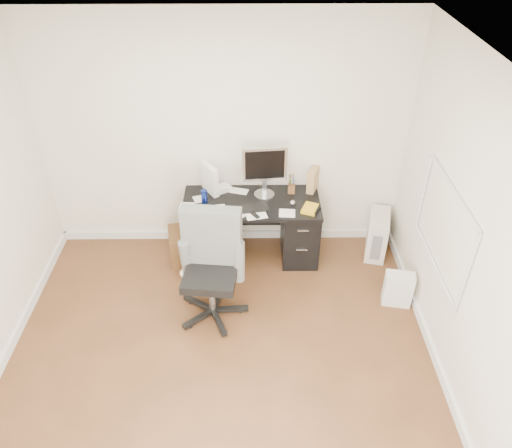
{
  "coord_description": "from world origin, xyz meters",
  "views": [
    {
      "loc": [
        0.3,
        -2.9,
        3.75
      ],
      "look_at": [
        0.35,
        1.2,
        0.77
      ],
      "focal_mm": 35.0,
      "sensor_mm": 36.0,
      "label": 1
    }
  ],
  "objects_px": {
    "office_chair": "(210,270)",
    "wicker_basket": "(187,245)",
    "lcd_monitor": "(264,172)",
    "desk": "(252,227)",
    "pc_tower": "(377,234)",
    "keyboard": "(246,209)"
  },
  "relations": [
    {
      "from": "desk",
      "to": "wicker_basket",
      "type": "height_order",
      "value": "desk"
    },
    {
      "from": "lcd_monitor",
      "to": "wicker_basket",
      "type": "xyz_separation_m",
      "value": [
        -0.89,
        -0.17,
        -0.86
      ]
    },
    {
      "from": "pc_tower",
      "to": "wicker_basket",
      "type": "xyz_separation_m",
      "value": [
        -2.21,
        -0.1,
        -0.06
      ]
    },
    {
      "from": "wicker_basket",
      "to": "pc_tower",
      "type": "bearing_deg",
      "value": 2.56
    },
    {
      "from": "desk",
      "to": "office_chair",
      "type": "xyz_separation_m",
      "value": [
        -0.4,
        -0.94,
        0.18
      ]
    },
    {
      "from": "desk",
      "to": "lcd_monitor",
      "type": "height_order",
      "value": "lcd_monitor"
    },
    {
      "from": "office_chair",
      "to": "desk",
      "type": "bearing_deg",
      "value": 73.23
    },
    {
      "from": "lcd_monitor",
      "to": "office_chair",
      "type": "relative_size",
      "value": 0.52
    },
    {
      "from": "keyboard",
      "to": "wicker_basket",
      "type": "height_order",
      "value": "keyboard"
    },
    {
      "from": "desk",
      "to": "pc_tower",
      "type": "relative_size",
      "value": 2.99
    },
    {
      "from": "pc_tower",
      "to": "wicker_basket",
      "type": "relative_size",
      "value": 1.31
    },
    {
      "from": "lcd_monitor",
      "to": "keyboard",
      "type": "xyz_separation_m",
      "value": [
        -0.2,
        -0.28,
        -0.29
      ]
    },
    {
      "from": "lcd_monitor",
      "to": "office_chair",
      "type": "xyz_separation_m",
      "value": [
        -0.54,
        -1.06,
        -0.47
      ]
    },
    {
      "from": "lcd_monitor",
      "to": "wicker_basket",
      "type": "distance_m",
      "value": 1.25
    },
    {
      "from": "office_chair",
      "to": "keyboard",
      "type": "bearing_deg",
      "value": 72.55
    },
    {
      "from": "office_chair",
      "to": "wicker_basket",
      "type": "bearing_deg",
      "value": 117.67
    },
    {
      "from": "office_chair",
      "to": "wicker_basket",
      "type": "height_order",
      "value": "office_chair"
    },
    {
      "from": "desk",
      "to": "keyboard",
      "type": "xyz_separation_m",
      "value": [
        -0.06,
        -0.16,
        0.36
      ]
    },
    {
      "from": "office_chair",
      "to": "wicker_basket",
      "type": "distance_m",
      "value": 1.03
    },
    {
      "from": "lcd_monitor",
      "to": "keyboard",
      "type": "distance_m",
      "value": 0.45
    },
    {
      "from": "keyboard",
      "to": "pc_tower",
      "type": "height_order",
      "value": "keyboard"
    },
    {
      "from": "keyboard",
      "to": "pc_tower",
      "type": "bearing_deg",
      "value": -2.33
    }
  ]
}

